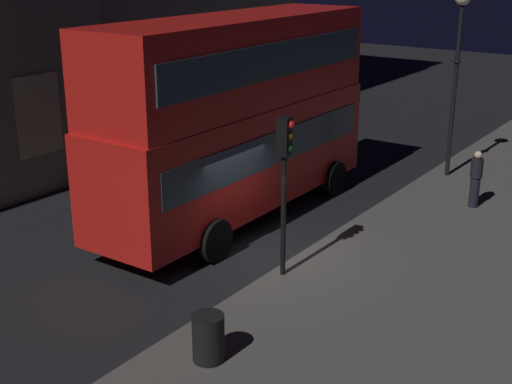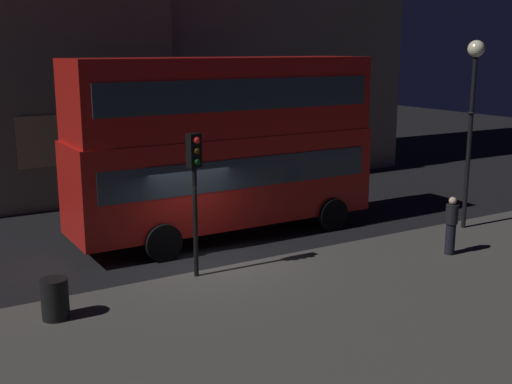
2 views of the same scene
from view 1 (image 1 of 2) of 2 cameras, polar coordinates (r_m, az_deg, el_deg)
ground_plane at (r=17.55m, az=0.64°, el=-5.28°), size 80.00×80.00×0.00m
sidewalk_slab at (r=15.37m, az=18.69°, el=-9.83°), size 44.00×9.94×0.12m
double_decker_bus at (r=19.14m, az=-1.55°, el=6.63°), size 9.88×2.88×5.61m
traffic_light_near_kerb at (r=15.43m, az=2.35°, el=2.34°), size 0.35×0.38×3.71m
street_lamp at (r=23.43m, az=16.11°, el=11.77°), size 0.52×0.52×6.00m
pedestrian at (r=21.26m, az=17.35°, el=1.05°), size 0.35×0.35×1.68m
litter_bin at (r=13.03m, az=-3.87°, el=-11.67°), size 0.59×0.59×0.91m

